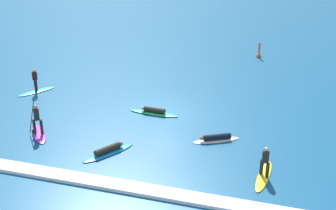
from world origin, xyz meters
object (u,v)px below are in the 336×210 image
object	(u,v)px
surfer_on_blue_board	(108,151)
surfer_on_green_board	(154,112)
surfer_on_yellow_board	(264,169)
surfer_on_teal_board	(36,85)
surfer_on_white_board	(216,138)
marker_buoy	(259,54)
surfer_on_purple_board	(38,127)

from	to	relation	value
surfer_on_blue_board	surfer_on_green_board	bearing A→B (deg)	24.87
surfer_on_yellow_board	surfer_on_teal_board	bearing A→B (deg)	-105.55
surfer_on_white_board	surfer_on_teal_board	xyz separation A→B (m)	(-13.52, 3.36, 0.35)
surfer_on_green_board	marker_buoy	xyz separation A→B (m)	(5.20, 12.86, 0.12)
surfer_on_purple_board	marker_buoy	size ratio (longest dim) A/B	1.76
surfer_on_white_board	surfer_on_teal_board	distance (m)	13.94
surfer_on_teal_board	marker_buoy	bearing A→B (deg)	164.60
surfer_on_yellow_board	surfer_on_white_board	size ratio (longest dim) A/B	1.13
surfer_on_yellow_board	surfer_on_blue_board	world-z (taller)	surfer_on_yellow_board
surfer_on_blue_board	surfer_on_teal_board	size ratio (longest dim) A/B	1.19
surfer_on_green_board	marker_buoy	distance (m)	13.87
surfer_on_green_board	surfer_on_white_board	world-z (taller)	surfer_on_green_board
surfer_on_teal_board	surfer_on_yellow_board	bearing A→B (deg)	103.83
surfer_on_green_board	surfer_on_teal_board	bearing A→B (deg)	-4.27
surfer_on_yellow_board	surfer_on_purple_board	world-z (taller)	surfer_on_purple_board
surfer_on_purple_board	marker_buoy	bearing A→B (deg)	-70.61
surfer_on_purple_board	surfer_on_teal_board	bearing A→B (deg)	-7.37
surfer_on_yellow_board	surfer_on_purple_board	bearing A→B (deg)	-88.01
surfer_on_green_board	surfer_on_white_board	distance (m)	5.07
marker_buoy	surfer_on_yellow_board	bearing A→B (deg)	-82.76
surfer_on_purple_board	surfer_on_white_board	distance (m)	10.39
surfer_on_blue_board	surfer_on_teal_board	world-z (taller)	surfer_on_teal_board
surfer_on_purple_board	surfer_on_blue_board	xyz separation A→B (m)	(4.75, -0.83, -0.35)
surfer_on_green_board	marker_buoy	bearing A→B (deg)	-109.79
surfer_on_yellow_board	surfer_on_blue_board	bearing A→B (deg)	-84.32
surfer_on_teal_board	surfer_on_white_board	bearing A→B (deg)	110.86
surfer_on_blue_board	surfer_on_white_board	bearing A→B (deg)	-26.38
surfer_on_purple_board	surfer_on_blue_board	distance (m)	4.84
marker_buoy	surfer_on_blue_board	bearing A→B (deg)	-108.52
surfer_on_yellow_board	surfer_on_green_board	bearing A→B (deg)	-119.87
surfer_on_yellow_board	surfer_on_blue_board	distance (m)	8.42
surfer_on_teal_board	marker_buoy	world-z (taller)	surfer_on_teal_board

